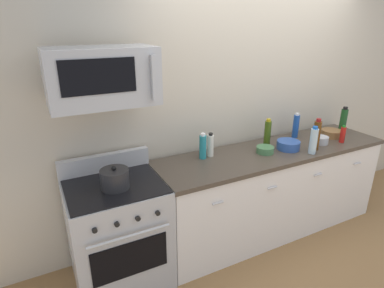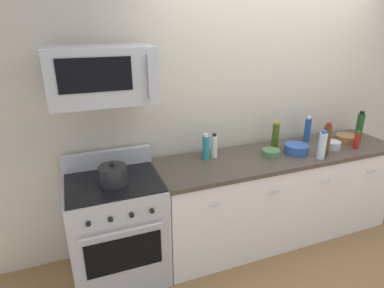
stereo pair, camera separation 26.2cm
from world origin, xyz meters
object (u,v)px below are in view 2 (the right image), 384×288
(bottle_soda_blue, at_px, (308,129))
(stockpot, at_px, (113,175))
(bottle_hot_sauce_red, at_px, (357,140))
(microwave, at_px, (102,75))
(bowl_wooden_salad, at_px, (346,138))
(bottle_vinegar_white, at_px, (214,146))
(range_oven, at_px, (118,228))
(bottle_dish_soap, at_px, (206,147))
(bowl_green_glaze, at_px, (271,153))
(bowl_steel_prep, at_px, (332,145))
(bottle_water_clear, at_px, (322,145))
(bowl_blue_mixing, at_px, (296,149))
(bottle_wine_amber, at_px, (326,140))
(bottle_wine_green, at_px, (360,126))
(bottle_olive_oil, at_px, (276,136))

(bottle_soda_blue, bearing_deg, stockpot, -173.34)
(bottle_soda_blue, height_order, bottle_hot_sauce_red, bottle_soda_blue)
(microwave, relative_size, bottle_hot_sauce_red, 4.06)
(stockpot, bearing_deg, bottle_soda_blue, 6.66)
(microwave, height_order, bowl_wooden_salad, microwave)
(microwave, relative_size, bottle_vinegar_white, 3.27)
(range_oven, distance_m, bottle_hot_sauce_red, 2.44)
(range_oven, bearing_deg, stockpot, -90.00)
(range_oven, height_order, bottle_dish_soap, bottle_dish_soap)
(range_oven, bearing_deg, microwave, 89.71)
(bowl_green_glaze, xyz_separation_m, bowl_steel_prep, (0.68, -0.06, 0.01))
(bottle_water_clear, xyz_separation_m, bowl_blue_mixing, (-0.13, 0.19, -0.08))
(range_oven, height_order, bottle_wine_amber, bottle_wine_amber)
(bottle_water_clear, height_order, bottle_soda_blue, bottle_soda_blue)
(bowl_green_glaze, distance_m, bowl_wooden_salad, 0.95)
(bottle_water_clear, bearing_deg, microwave, 171.43)
(bottle_wine_green, bearing_deg, bottle_dish_soap, 176.20)
(bottle_soda_blue, distance_m, bowl_blue_mixing, 0.40)
(microwave, height_order, bottle_olive_oil, microwave)
(bottle_water_clear, xyz_separation_m, bowl_wooden_salad, (0.55, 0.25, -0.09))
(bottle_soda_blue, bearing_deg, bottle_olive_oil, -172.40)
(bottle_wine_amber, bearing_deg, stockpot, 176.45)
(microwave, bearing_deg, bowl_blue_mixing, -3.03)
(range_oven, bearing_deg, bowl_wooden_salad, 0.34)
(bottle_soda_blue, xyz_separation_m, bottle_vinegar_white, (-1.09, -0.03, -0.02))
(bottle_soda_blue, height_order, stockpot, bottle_soda_blue)
(stockpot, bearing_deg, microwave, 89.87)
(bowl_steel_prep, bearing_deg, bottle_olive_oil, 159.01)
(bottle_soda_blue, relative_size, stockpot, 1.26)
(bottle_soda_blue, xyz_separation_m, bottle_dish_soap, (-1.18, -0.05, -0.01))
(bottle_olive_oil, bearing_deg, bowl_green_glaze, -134.21)
(range_oven, height_order, bowl_blue_mixing, range_oven)
(range_oven, relative_size, bottle_dish_soap, 4.39)
(range_oven, bearing_deg, bottle_soda_blue, 5.18)
(bottle_vinegar_white, bearing_deg, bottle_water_clear, -23.37)
(bottle_soda_blue, xyz_separation_m, bottle_wine_amber, (-0.08, -0.36, 0.02))
(bottle_wine_amber, bearing_deg, bowl_green_glaze, 162.59)
(bottle_soda_blue, bearing_deg, bottle_hot_sauce_red, -47.01)
(bottle_hot_sauce_red, height_order, bowl_steel_prep, bottle_hot_sauce_red)
(microwave, bearing_deg, bottle_soda_blue, 3.94)
(stockpot, bearing_deg, bowl_blue_mixing, 0.20)
(bottle_olive_oil, bearing_deg, bowl_wooden_salad, -8.01)
(bottle_olive_oil, bearing_deg, bottle_wine_amber, -40.55)
(microwave, xyz_separation_m, stockpot, (-0.00, -0.10, -0.75))
(bottle_hot_sauce_red, xyz_separation_m, stockpot, (-2.37, 0.11, -0.01))
(bottle_dish_soap, xyz_separation_m, bowl_steel_prep, (1.28, -0.22, -0.08))
(bowl_green_glaze, relative_size, stockpot, 0.77)
(bottle_wine_amber, xyz_separation_m, bottle_hot_sauce_red, (0.41, 0.01, -0.06))
(bottle_wine_green, distance_m, bottle_water_clear, 0.77)
(bottle_dish_soap, distance_m, stockpot, 0.89)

